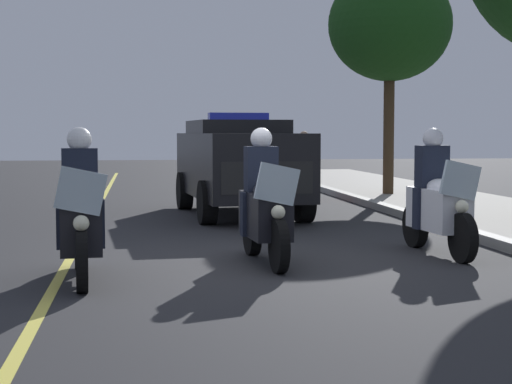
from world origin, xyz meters
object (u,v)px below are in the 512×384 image
Objects in this scene: police_motorcycle_lead_left at (81,218)px; cyclist_background at (304,166)px; police_motorcycle_trailing at (438,203)px; tree_far_back at (390,25)px; police_motorcycle_lead_right at (264,208)px; police_suv at (239,162)px.

cyclist_background is at bearing 156.05° from police_motorcycle_lead_left.
tree_far_back reaches higher than police_motorcycle_trailing.
police_motorcycle_lead_left is at bearing -32.22° from tree_far_back.
police_motorcycle_lead_right is at bearing -80.18° from police_motorcycle_trailing.
tree_far_back is at bearing 132.60° from police_suv.
police_suv is at bearing 176.10° from police_motorcycle_lead_right.
police_suv is at bearing 159.49° from police_motorcycle_lead_left.
police_motorcycle_trailing is at bearing 19.37° from police_suv.
tree_far_back is at bearing 147.78° from police_motorcycle_lead_left.
tree_far_back reaches higher than police_motorcycle_lead_left.
police_motorcycle_trailing is at bearing 0.14° from cyclist_background.
police_suv is (-6.16, 0.42, 0.37)m from police_motorcycle_lead_right.
tree_far_back is (-11.00, 6.93, 3.65)m from police_motorcycle_lead_left.
police_motorcycle_lead_right is at bearing 111.92° from police_motorcycle_lead_left.
cyclist_background is (-9.54, 2.41, 0.14)m from police_motorcycle_lead_right.
police_motorcycle_trailing is 9.12m from cyclist_background.
police_motorcycle_trailing is 0.38× the size of tree_far_back.
police_suv is 2.86× the size of cyclist_background.
police_motorcycle_lead_left reaches higher than cyclist_background.
tree_far_back is (-10.11, 4.72, 3.65)m from police_motorcycle_lead_right.
tree_far_back reaches higher than cyclist_background.
police_motorcycle_trailing is at bearing 99.82° from police_motorcycle_lead_right.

